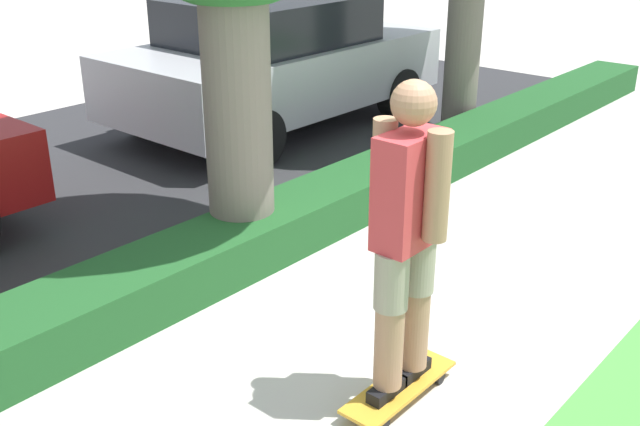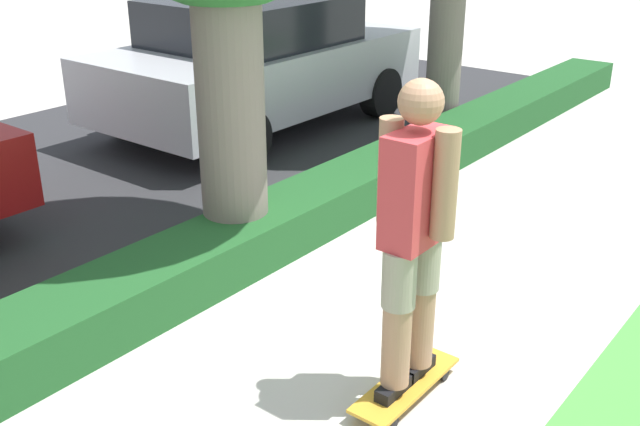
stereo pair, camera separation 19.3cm
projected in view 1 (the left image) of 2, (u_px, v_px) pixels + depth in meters
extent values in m
plane|color=#BCB7AD|center=(414.00, 340.00, 4.74)|extent=(60.00, 60.00, 0.00)
cube|color=#2D2D30|center=(55.00, 185.00, 7.27)|extent=(15.05, 5.00, 0.01)
cube|color=#1E5123|center=(239.00, 243.00, 5.64)|extent=(15.05, 0.60, 0.36)
cube|color=gold|center=(399.00, 386.00, 4.16)|extent=(0.80, 0.24, 0.02)
cylinder|color=black|center=(439.00, 378.00, 4.31)|extent=(0.07, 0.04, 0.07)
cylinder|color=black|center=(413.00, 366.00, 4.42)|extent=(0.07, 0.04, 0.07)
cylinder|color=black|center=(383.00, 424.00, 3.93)|extent=(0.07, 0.04, 0.07)
cylinder|color=black|center=(356.00, 410.00, 4.04)|extent=(0.07, 0.04, 0.07)
cube|color=black|center=(387.00, 390.00, 4.06)|extent=(0.26, 0.09, 0.07)
cylinder|color=#A37556|center=(390.00, 321.00, 3.89)|extent=(0.16, 0.16, 0.80)
cylinder|color=gray|center=(392.00, 280.00, 3.79)|extent=(0.18, 0.18, 0.32)
cube|color=black|center=(412.00, 370.00, 4.23)|extent=(0.26, 0.09, 0.07)
cylinder|color=#A37556|center=(416.00, 303.00, 4.06)|extent=(0.16, 0.16, 0.80)
cylinder|color=gray|center=(418.00, 264.00, 3.96)|extent=(0.18, 0.18, 0.32)
cube|color=#C6383D|center=(409.00, 190.00, 3.70)|extent=(0.38, 0.21, 0.59)
cylinder|color=#A37556|center=(437.00, 187.00, 3.58)|extent=(0.12, 0.12, 0.55)
cylinder|color=#A37556|center=(384.00, 172.00, 3.77)|extent=(0.12, 0.12, 0.55)
sphere|color=#A37556|center=(414.00, 103.00, 3.53)|extent=(0.23, 0.23, 0.23)
cylinder|color=#70665B|center=(237.00, 102.00, 5.44)|extent=(0.50, 0.50, 2.42)
cube|color=#B7B7BC|center=(277.00, 71.00, 8.90)|extent=(4.02, 1.97, 0.71)
cube|color=black|center=(269.00, 20.00, 8.58)|extent=(2.09, 1.73, 0.51)
cylinder|color=black|center=(399.00, 93.00, 9.37)|extent=(0.62, 0.24, 0.62)
cylinder|color=black|center=(293.00, 73.00, 10.45)|extent=(0.62, 0.24, 0.62)
cylinder|color=black|center=(257.00, 138.00, 7.63)|extent=(0.62, 0.24, 0.62)
cylinder|color=black|center=(148.00, 108.00, 8.72)|extent=(0.62, 0.24, 0.62)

